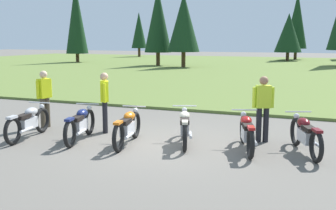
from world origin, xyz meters
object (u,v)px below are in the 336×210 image
(motorcycle_orange, at_px, (128,127))
(motorcycle_maroon, at_px, (305,135))
(motorcycle_navy, at_px, (80,124))
(motorcycle_cream, at_px, (185,126))
(motorcycle_red, at_px, (247,132))
(rider_in_hivis_vest, at_px, (105,99))
(motorcycle_silver, at_px, (28,122))
(rider_checking_bike, at_px, (263,105))
(rider_with_back_turned, at_px, (44,95))

(motorcycle_orange, bearing_deg, motorcycle_maroon, 10.90)
(motorcycle_maroon, bearing_deg, motorcycle_navy, -170.59)
(motorcycle_orange, distance_m, motorcycle_maroon, 4.19)
(motorcycle_cream, bearing_deg, motorcycle_red, -1.19)
(motorcycle_red, bearing_deg, rider_in_hivis_vest, 174.49)
(motorcycle_silver, xyz_separation_m, motorcycle_orange, (2.70, 0.41, 0.00))
(motorcycle_red, bearing_deg, rider_checking_bike, 77.70)
(motorcycle_navy, xyz_separation_m, motorcycle_cream, (2.58, 0.69, 0.00))
(motorcycle_cream, xyz_separation_m, rider_in_hivis_vest, (-2.48, 0.36, 0.51))
(motorcycle_silver, height_order, rider_in_hivis_vest, rider_in_hivis_vest)
(motorcycle_orange, height_order, rider_in_hivis_vest, rider_in_hivis_vest)
(rider_with_back_turned, bearing_deg, motorcycle_navy, -27.32)
(motorcycle_maroon, bearing_deg, motorcycle_silver, -170.02)
(motorcycle_cream, height_order, motorcycle_maroon, same)
(motorcycle_orange, bearing_deg, rider_checking_bike, 26.17)
(motorcycle_orange, distance_m, motorcycle_cream, 1.41)
(motorcycle_cream, height_order, motorcycle_red, same)
(motorcycle_navy, bearing_deg, rider_checking_bike, 20.21)
(motorcycle_orange, relative_size, rider_checking_bike, 1.25)
(motorcycle_navy, relative_size, motorcycle_orange, 0.99)
(motorcycle_orange, relative_size, rider_with_back_turned, 1.25)
(motorcycle_silver, distance_m, rider_in_hivis_vest, 2.09)
(motorcycle_orange, bearing_deg, motorcycle_red, 11.12)
(motorcycle_cream, xyz_separation_m, rider_with_back_turned, (-4.45, 0.27, 0.51))
(motorcycle_silver, height_order, motorcycle_maroon, same)
(motorcycle_navy, distance_m, motorcycle_cream, 2.67)
(motorcycle_navy, height_order, rider_with_back_turned, rider_with_back_turned)
(motorcycle_cream, bearing_deg, motorcycle_maroon, 4.13)
(motorcycle_red, bearing_deg, rider_with_back_turned, 177.12)
(rider_with_back_turned, height_order, rider_in_hivis_vest, same)
(motorcycle_silver, xyz_separation_m, motorcycle_navy, (1.40, 0.30, 0.00))
(motorcycle_orange, height_order, motorcycle_cream, same)
(motorcycle_silver, bearing_deg, rider_in_hivis_vest, 41.92)
(motorcycle_silver, height_order, motorcycle_cream, same)
(rider_checking_bike, bearing_deg, motorcycle_red, -102.30)
(rider_checking_bike, bearing_deg, motorcycle_orange, -153.83)
(motorcycle_maroon, height_order, rider_with_back_turned, rider_with_back_turned)
(motorcycle_orange, distance_m, rider_checking_bike, 3.42)
(motorcycle_red, bearing_deg, motorcycle_maroon, 10.43)
(rider_in_hivis_vest, bearing_deg, motorcycle_red, -5.51)
(motorcycle_maroon, relative_size, rider_checking_bike, 1.19)
(rider_with_back_turned, bearing_deg, rider_in_hivis_vest, 2.53)
(motorcycle_cream, bearing_deg, motorcycle_navy, -164.98)
(motorcycle_navy, xyz_separation_m, motorcycle_maroon, (5.42, 0.90, 0.00))
(rider_in_hivis_vest, bearing_deg, motorcycle_cream, -8.18)
(motorcycle_cream, bearing_deg, motorcycle_orange, -155.33)
(motorcycle_cream, height_order, rider_with_back_turned, rider_with_back_turned)
(motorcycle_maroon, bearing_deg, rider_with_back_turned, 179.49)
(motorcycle_cream, relative_size, motorcycle_maroon, 1.01)
(motorcycle_red, bearing_deg, motorcycle_navy, -170.91)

